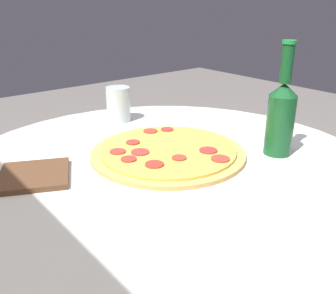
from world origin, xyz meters
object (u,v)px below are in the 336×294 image
Objects in this scene: pizza at (168,152)px; beer_bottle at (281,114)px; pizza_paddle at (23,177)px; drinking_glass at (118,104)px.

beer_bottle is at bearing -127.63° from pizza.
pizza_paddle is (0.26, 0.54, -0.09)m from beer_bottle.
drinking_glass is (0.22, -0.38, 0.05)m from pizza_paddle.
pizza_paddle is at bearing 74.06° from pizza.
drinking_glass reaches higher than pizza_paddle.
drinking_glass is (0.31, -0.06, 0.05)m from pizza.
pizza_paddle is 2.46× the size of drinking_glass.
pizza_paddle is at bearing 64.39° from beer_bottle.
beer_bottle is (-0.17, -0.21, 0.09)m from pizza.
pizza is at bearing -169.63° from pizza_paddle.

